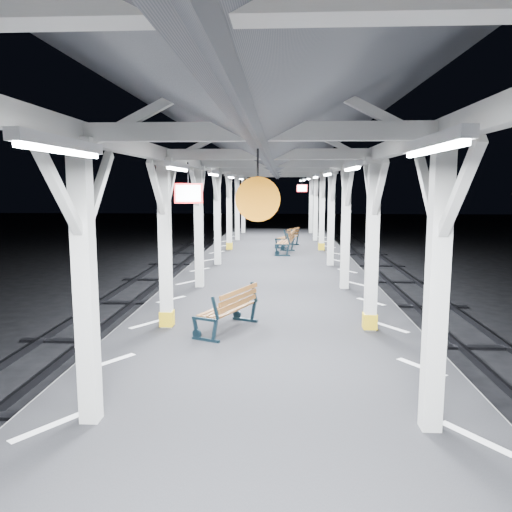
{
  "coord_description": "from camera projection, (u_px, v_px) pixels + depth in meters",
  "views": [
    {
      "loc": [
        0.26,
        -7.55,
        3.8
      ],
      "look_at": [
        -0.31,
        3.73,
        2.2
      ],
      "focal_mm": 35.0,
      "sensor_mm": 36.0,
      "label": 1
    }
  ],
  "objects": [
    {
      "name": "platform",
      "position": [
        264.0,
        394.0,
        7.94
      ],
      "size": [
        6.0,
        50.0,
        1.0
      ],
      "primitive_type": "cube",
      "color": "black",
      "rests_on": "ground"
    },
    {
      "name": "bench_mid",
      "position": [
        231.0,
        308.0,
        9.61
      ],
      "size": [
        1.16,
        1.68,
        0.86
      ],
      "rotation": [
        0.0,
        0.0,
        -0.42
      ],
      "color": "#12242D",
      "rests_on": "platform"
    },
    {
      "name": "hazard_stripes_left",
      "position": [
        111.0,
        361.0,
        7.99
      ],
      "size": [
        1.0,
        48.0,
        0.01
      ],
      "primitive_type": "cube",
      "color": "silver",
      "rests_on": "platform"
    },
    {
      "name": "canopy",
      "position": [
        264.0,
        133.0,
        7.35
      ],
      "size": [
        5.4,
        49.0,
        4.65
      ],
      "color": "beige",
      "rests_on": "platform"
    },
    {
      "name": "bench_far",
      "position": [
        288.0,
        241.0,
        20.62
      ],
      "size": [
        0.88,
        1.82,
        0.95
      ],
      "rotation": [
        0.0,
        0.0,
        -0.13
      ],
      "color": "#12242D",
      "rests_on": "platform"
    },
    {
      "name": "bench_extra",
      "position": [
        289.0,
        237.0,
        22.91
      ],
      "size": [
        1.15,
        1.7,
        0.87
      ],
      "rotation": [
        0.0,
        0.0,
        -0.39
      ],
      "color": "#12242D",
      "rests_on": "platform"
    },
    {
      "name": "hazard_stripes_right",
      "position": [
        421.0,
        367.0,
        7.74
      ],
      "size": [
        1.0,
        48.0,
        0.01
      ],
      "primitive_type": "cube",
      "color": "silver",
      "rests_on": "platform"
    },
    {
      "name": "ground",
      "position": [
        264.0,
        424.0,
        8.01
      ],
      "size": [
        120.0,
        120.0,
        0.0
      ],
      "primitive_type": "plane",
      "color": "black",
      "rests_on": "ground"
    }
  ]
}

